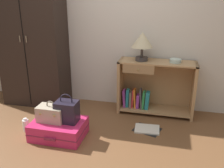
# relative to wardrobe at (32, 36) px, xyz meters

# --- Properties ---
(ground_plane) EXTENTS (9.00, 9.00, 0.00)m
(ground_plane) POSITION_rel_wardrobe_xyz_m (1.15, -1.20, -1.06)
(ground_plane) COLOR brown
(back_wall) EXTENTS (6.40, 0.10, 2.60)m
(back_wall) POSITION_rel_wardrobe_xyz_m (1.15, 0.30, 0.24)
(back_wall) COLOR silver
(back_wall) RESTS_ON ground_plane
(wardrobe) EXTENTS (0.98, 0.47, 2.11)m
(wardrobe) POSITION_rel_wardrobe_xyz_m (0.00, 0.00, 0.00)
(wardrobe) COLOR black
(wardrobe) RESTS_ON ground_plane
(bookshelf) EXTENTS (1.07, 0.36, 0.78)m
(bookshelf) POSITION_rel_wardrobe_xyz_m (1.81, 0.06, -0.68)
(bookshelf) COLOR tan
(bookshelf) RESTS_ON ground_plane
(table_lamp) EXTENTS (0.29, 0.29, 0.39)m
(table_lamp) POSITION_rel_wardrobe_xyz_m (1.64, 0.04, -0.01)
(table_lamp) COLOR #3D3838
(table_lamp) RESTS_ON bookshelf
(bowl) EXTENTS (0.16, 0.16, 0.05)m
(bowl) POSITION_rel_wardrobe_xyz_m (2.10, 0.04, -0.25)
(bowl) COLOR silver
(bowl) RESTS_ON bookshelf
(suitcase_large) EXTENTS (0.63, 0.48, 0.21)m
(suitcase_large) POSITION_rel_wardrobe_xyz_m (0.77, -0.90, -0.95)
(suitcase_large) COLOR #DB2860
(suitcase_large) RESTS_ON ground_plane
(train_case) EXTENTS (0.32, 0.21, 0.26)m
(train_case) POSITION_rel_wardrobe_xyz_m (0.69, -0.90, -0.75)
(train_case) COLOR #B7A88E
(train_case) RESTS_ON suitcase_large
(handbag) EXTENTS (0.26, 0.20, 0.35)m
(handbag) POSITION_rel_wardrobe_xyz_m (0.88, -0.86, -0.72)
(handbag) COLOR #231E2D
(handbag) RESTS_ON suitcase_large
(bottle) EXTENTS (0.08, 0.08, 0.18)m
(bottle) POSITION_rel_wardrobe_xyz_m (0.30, -0.87, -0.98)
(bottle) COLOR white
(bottle) RESTS_ON ground_plane
(open_book_on_floor) EXTENTS (0.39, 0.34, 0.02)m
(open_book_on_floor) POSITION_rel_wardrobe_xyz_m (1.81, -0.48, -1.05)
(open_book_on_floor) COLOR white
(open_book_on_floor) RESTS_ON ground_plane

